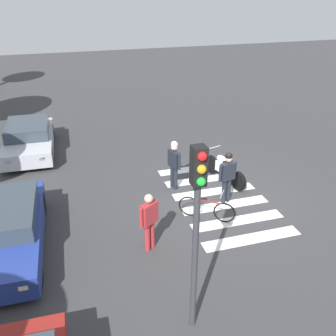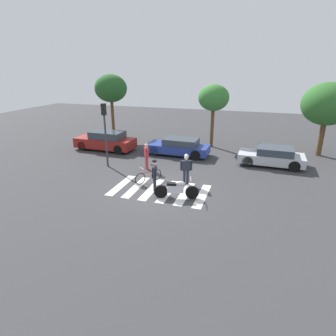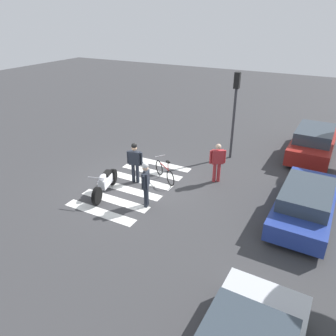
# 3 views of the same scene
# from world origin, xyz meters

# --- Properties ---
(ground_plane) EXTENTS (60.00, 60.00, 0.00)m
(ground_plane) POSITION_xyz_m (0.00, 0.00, 0.00)
(ground_plane) COLOR #38383A
(police_motorcycle) EXTENTS (2.15, 0.83, 1.05)m
(police_motorcycle) POSITION_xyz_m (1.08, -0.63, 0.46)
(police_motorcycle) COLOR black
(police_motorcycle) RESTS_ON ground_plane
(leaning_bicycle) EXTENTS (1.03, 1.42, 0.99)m
(leaning_bicycle) POSITION_xyz_m (-0.97, 0.86, 0.37)
(leaning_bicycle) COLOR black
(leaning_bicycle) RESTS_ON ground_plane
(officer_on_foot) EXTENTS (0.63, 0.35, 1.73)m
(officer_on_foot) POSITION_xyz_m (1.09, 1.23, 0.99)
(officer_on_foot) COLOR #1E232D
(officer_on_foot) RESTS_ON ground_plane
(officer_by_motorcycle) EXTENTS (0.30, 0.64, 1.74)m
(officer_by_motorcycle) POSITION_xyz_m (-0.24, -0.10, 1.00)
(officer_by_motorcycle) COLOR #1E232D
(officer_by_motorcycle) RESTS_ON ground_plane
(pedestrian_bystander) EXTENTS (0.43, 0.57, 1.67)m
(pedestrian_bystander) POSITION_xyz_m (-1.87, 2.81, 0.95)
(pedestrian_bystander) COLOR #B22D33
(pedestrian_bystander) RESTS_ON ground_plane
(crosswalk_stripes) EXTENTS (4.95, 2.87, 0.01)m
(crosswalk_stripes) POSITION_xyz_m (0.00, 0.00, 0.00)
(crosswalk_stripes) COLOR silver
(crosswalk_stripes) RESTS_ON ground_plane
(car_maroon_wagon) EXTENTS (4.66, 1.93, 1.46)m
(car_maroon_wagon) POSITION_xyz_m (-6.56, 5.99, 0.70)
(car_maroon_wagon) COLOR black
(car_maroon_wagon) RESTS_ON ground_plane
(car_blue_hatchback) EXTENTS (4.53, 1.85, 1.24)m
(car_blue_hatchback) POSITION_xyz_m (-0.79, 6.36, 0.61)
(car_blue_hatchback) COLOR black
(car_blue_hatchback) RESTS_ON ground_plane
(car_silver_sedan) EXTENTS (4.15, 1.96, 1.23)m
(car_silver_sedan) POSITION_xyz_m (5.63, 6.04, 0.61)
(car_silver_sedan) COLOR black
(car_silver_sedan) RESTS_ON ground_plane
(traffic_light_pole) EXTENTS (0.33, 0.25, 4.02)m
(traffic_light_pole) POSITION_xyz_m (-4.52, 2.56, 2.71)
(traffic_light_pole) COLOR #38383D
(traffic_light_pole) RESTS_ON ground_plane
(street_tree_near) EXTENTS (2.73, 2.73, 5.54)m
(street_tree_near) POSITION_xyz_m (-7.72, 9.44, 4.35)
(street_tree_near) COLOR brown
(street_tree_near) RESTS_ON ground_plane
(street_tree_mid) EXTENTS (2.37, 2.37, 4.89)m
(street_tree_mid) POSITION_xyz_m (1.09, 9.44, 3.83)
(street_tree_mid) COLOR brown
(street_tree_mid) RESTS_ON ground_plane
(street_tree_far) EXTENTS (3.45, 3.45, 5.16)m
(street_tree_far) POSITION_xyz_m (8.97, 9.44, 3.67)
(street_tree_far) COLOR brown
(street_tree_far) RESTS_ON ground_plane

